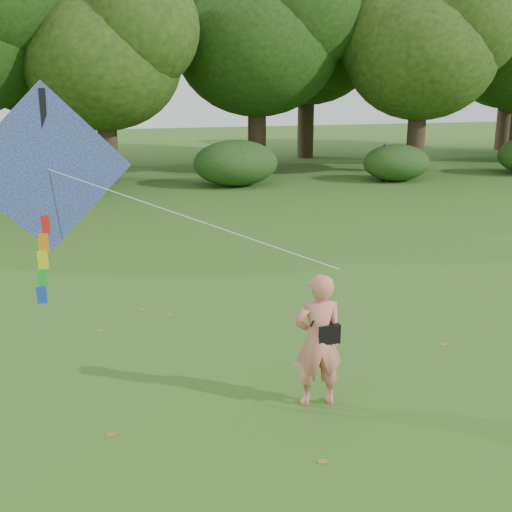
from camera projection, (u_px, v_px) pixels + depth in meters
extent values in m
plane|color=#265114|center=(316.00, 392.00, 9.16)|extent=(100.00, 100.00, 0.00)
imported|color=#E37F6A|center=(318.00, 340.00, 8.59)|extent=(0.71, 0.50, 1.86)
imported|color=#65615A|center=(384.00, 162.00, 27.51)|extent=(1.02, 0.83, 1.63)
cube|color=black|center=(328.00, 333.00, 8.56)|extent=(0.30, 0.20, 0.26)
cylinder|color=black|center=(320.00, 308.00, 8.43)|extent=(0.33, 0.14, 0.47)
cube|color=#24599D|center=(47.00, 169.00, 8.80)|extent=(2.33, 0.49, 2.36)
cube|color=black|center=(47.00, 168.00, 8.83)|extent=(0.15, 0.30, 2.16)
cylinder|color=white|center=(189.00, 218.00, 8.57)|extent=(3.63, 1.82, 1.21)
cube|color=red|center=(44.00, 224.00, 9.00)|extent=(0.14, 0.06, 0.26)
cube|color=orange|center=(44.00, 242.00, 9.07)|extent=(0.14, 0.06, 0.26)
cube|color=yellow|center=(43.00, 260.00, 9.13)|extent=(0.14, 0.06, 0.26)
cube|color=green|center=(42.00, 278.00, 9.19)|extent=(0.14, 0.06, 0.26)
cube|color=blue|center=(42.00, 295.00, 9.25)|extent=(0.14, 0.06, 0.26)
cylinder|color=#3A2D1E|center=(108.00, 146.00, 26.86)|extent=(0.80, 0.80, 3.15)
ellipsoid|color=#1E3F11|center=(103.00, 63.00, 25.97)|extent=(6.40, 6.40, 5.44)
cylinder|color=#3A2D1E|center=(257.00, 132.00, 30.38)|extent=(0.86, 0.86, 3.67)
ellipsoid|color=#1E3F11|center=(257.00, 45.00, 29.33)|extent=(7.60, 7.60, 6.46)
cylinder|color=#3A2D1E|center=(416.00, 136.00, 29.82)|extent=(0.83, 0.83, 3.43)
ellipsoid|color=#1E3F11|center=(421.00, 55.00, 28.85)|extent=(6.80, 6.80, 5.78)
cylinder|color=#3A2D1E|center=(42.00, 129.00, 33.06)|extent=(0.84, 0.84, 3.50)
ellipsoid|color=#1E3F11|center=(36.00, 55.00, 32.07)|extent=(7.00, 7.00, 5.95)
cylinder|color=#3A2D1E|center=(306.00, 121.00, 35.51)|extent=(0.90, 0.90, 4.02)
ellipsoid|color=#1E3F11|center=(307.00, 42.00, 34.40)|extent=(7.80, 7.80, 6.63)
cylinder|color=#3A2D1E|center=(504.00, 120.00, 39.25)|extent=(0.85, 0.85, 3.57)
ellipsoid|color=#1E3F11|center=(510.00, 56.00, 38.24)|extent=(7.20, 7.20, 6.12)
ellipsoid|color=#264919|center=(58.00, 178.00, 23.90)|extent=(2.66, 2.09, 1.42)
ellipsoid|color=#264919|center=(236.00, 163.00, 26.31)|extent=(3.50, 2.75, 1.88)
ellipsoid|color=#264919|center=(396.00, 163.00, 27.62)|extent=(2.94, 2.31, 1.58)
cube|color=olive|center=(169.00, 315.00, 12.12)|extent=(0.14, 0.14, 0.01)
cube|color=olive|center=(142.00, 310.00, 12.36)|extent=(0.14, 0.13, 0.01)
cube|color=olive|center=(111.00, 435.00, 8.05)|extent=(0.13, 0.10, 0.01)
cube|color=olive|center=(322.00, 462.00, 7.48)|extent=(0.13, 0.09, 0.01)
cube|color=olive|center=(100.00, 330.00, 11.36)|extent=(0.14, 0.11, 0.01)
cube|color=olive|center=(444.00, 344.00, 10.76)|extent=(0.13, 0.10, 0.01)
cube|color=olive|center=(218.00, 239.00, 17.83)|extent=(0.12, 0.14, 0.01)
cube|color=olive|center=(402.00, 253.00, 16.38)|extent=(0.14, 0.11, 0.01)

